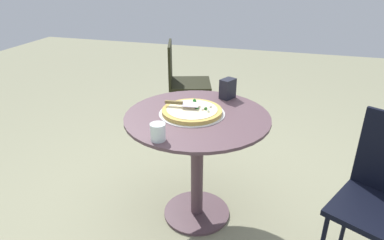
{
  "coord_description": "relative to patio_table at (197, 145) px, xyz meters",
  "views": [
    {
      "loc": [
        1.79,
        0.49,
        1.57
      ],
      "look_at": [
        -0.01,
        -0.04,
        0.7
      ],
      "focal_mm": 31.6,
      "sensor_mm": 36.0,
      "label": 1
    }
  ],
  "objects": [
    {
      "name": "patio_chair_far",
      "position": [
        0.2,
        1.02,
        -0.01
      ],
      "size": [
        0.52,
        0.52,
        0.91
      ],
      "color": "black",
      "rests_on": "ground"
    },
    {
      "name": "patio_table",
      "position": [
        0.0,
        0.0,
        0.0
      ],
      "size": [
        0.88,
        0.88,
        0.74
      ],
      "color": "#523B42",
      "rests_on": "ground"
    },
    {
      "name": "pizza_on_tray",
      "position": [
        -0.02,
        -0.04,
        0.22
      ],
      "size": [
        0.4,
        0.4,
        0.05
      ],
      "color": "silver",
      "rests_on": "patio_table"
    },
    {
      "name": "drinking_cup",
      "position": [
        0.36,
        -0.11,
        0.25
      ],
      "size": [
        0.08,
        0.08,
        0.09
      ],
      "primitive_type": "cylinder",
      "color": "white",
      "rests_on": "patio_table"
    },
    {
      "name": "ground_plane",
      "position": [
        0.0,
        0.0,
        -0.54
      ],
      "size": [
        10.0,
        10.0,
        0.0
      ],
      "primitive_type": "plane",
      "color": "gray"
    },
    {
      "name": "pizza_server",
      "position": [
        -0.03,
        -0.11,
        0.26
      ],
      "size": [
        0.09,
        0.21,
        0.02
      ],
      "color": "silver",
      "rests_on": "pizza_on_tray"
    },
    {
      "name": "patio_chair_near",
      "position": [
        -1.36,
        -0.53,
        -0.03
      ],
      "size": [
        0.53,
        0.53,
        0.87
      ],
      "color": "black",
      "rests_on": "ground"
    },
    {
      "name": "napkin_dispenser",
      "position": [
        -0.33,
        0.12,
        0.27
      ],
      "size": [
        0.12,
        0.11,
        0.13
      ],
      "primitive_type": "cube",
      "rotation": [
        0.0,
        0.0,
        2.68
      ],
      "color": "black",
      "rests_on": "patio_table"
    }
  ]
}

